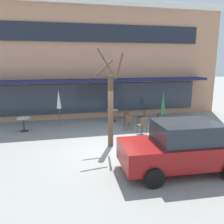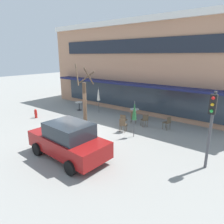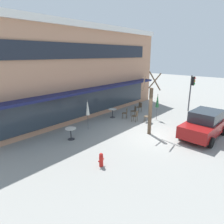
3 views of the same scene
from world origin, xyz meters
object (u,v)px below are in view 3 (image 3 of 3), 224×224
object	(u,v)px
patio_umbrella_green_folded	(88,108)
cafe_table_near_wall	(113,112)
cafe_chair_1	(148,116)
cafe_chair_4	(126,112)
traffic_light_pole	(192,87)
patio_umbrella_cream_folded	(157,101)
cafe_table_streetside	(71,132)
cafe_chair_3	(136,115)
cafe_chair_2	(134,110)
fire_hydrant	(101,160)
parked_sedan	(205,124)
cafe_chair_0	(139,106)
street_tree	(150,108)

from	to	relation	value
patio_umbrella_green_folded	cafe_table_near_wall	bearing A→B (deg)	8.56
cafe_chair_1	cafe_chair_4	world-z (taller)	same
cafe_table_near_wall	traffic_light_pole	xyz separation A→B (m)	(6.22, -4.28, 1.78)
patio_umbrella_cream_folded	cafe_chair_1	bearing A→B (deg)	165.88
cafe_table_streetside	cafe_chair_1	distance (m)	6.43
cafe_table_near_wall	cafe_chair_3	distance (m)	2.13
cafe_chair_4	traffic_light_pole	size ratio (longest dim) A/B	0.26
patio_umbrella_cream_folded	cafe_chair_2	xyz separation A→B (m)	(-0.35, 1.99, -1.10)
cafe_chair_2	cafe_chair_4	bearing A→B (deg)	170.25
cafe_chair_3	cafe_table_near_wall	bearing A→B (deg)	100.74
cafe_table_streetside	cafe_chair_2	bearing A→B (deg)	-1.68
fire_hydrant	cafe_chair_2	bearing A→B (deg)	23.94
traffic_light_pole	fire_hydrant	bearing A→B (deg)	-178.40
cafe_table_near_wall	parked_sedan	world-z (taller)	parked_sedan
patio_umbrella_cream_folded	cafe_chair_3	size ratio (longest dim) A/B	2.47
patio_umbrella_cream_folded	cafe_chair_0	world-z (taller)	patio_umbrella_cream_folded
patio_umbrella_cream_folded	cafe_chair_0	size ratio (longest dim) A/B	2.47
cafe_chair_3	cafe_chair_0	bearing A→B (deg)	27.16
cafe_chair_0	street_tree	bearing A→B (deg)	-139.68
patio_umbrella_green_folded	traffic_light_pole	xyz separation A→B (m)	(9.50, -3.79, 0.67)
patio_umbrella_green_folded	patio_umbrella_cream_folded	size ratio (longest dim) A/B	1.00
cafe_chair_3	parked_sedan	distance (m)	5.17
cafe_chair_3	cafe_chair_4	size ratio (longest dim) A/B	1.00
patio_umbrella_green_folded	cafe_chair_3	distance (m)	4.16
cafe_chair_2	fire_hydrant	distance (m)	8.53
cafe_table_near_wall	parked_sedan	distance (m)	7.28
cafe_table_streetside	parked_sedan	size ratio (longest dim) A/B	0.18
cafe_chair_3	parked_sedan	xyz separation A→B (m)	(0.36, -5.14, 0.35)
street_tree	fire_hydrant	distance (m)	5.36
cafe_table_streetside	cafe_chair_4	bearing A→B (deg)	-0.22
cafe_table_streetside	cafe_chair_2	world-z (taller)	cafe_chair_2
street_tree	patio_umbrella_green_folded	bearing A→B (deg)	120.08
parked_sedan	cafe_chair_4	bearing A→B (deg)	92.14
cafe_chair_3	patio_umbrella_cream_folded	bearing A→B (deg)	-35.63
cafe_chair_3	street_tree	xyz separation A→B (m)	(-1.51, -2.16, 1.30)
cafe_table_near_wall	cafe_chair_1	bearing A→B (deg)	-72.56
cafe_chair_0	fire_hydrant	world-z (taller)	cafe_chair_0
cafe_chair_0	cafe_chair_4	size ratio (longest dim) A/B	1.00
cafe_chair_4	parked_sedan	distance (m)	6.25
traffic_light_pole	patio_umbrella_green_folded	bearing A→B (deg)	158.26
patio_umbrella_green_folded	street_tree	bearing A→B (deg)	-59.92
cafe_chair_0	parked_sedan	distance (m)	6.87
cafe_chair_0	cafe_chair_3	xyz separation A→B (m)	(-2.61, -1.34, 0.00)
cafe_table_streetside	cafe_chair_1	bearing A→B (deg)	-17.63
cafe_table_streetside	cafe_chair_2	distance (m)	6.75
cafe_chair_3	traffic_light_pole	xyz separation A→B (m)	(5.82, -2.19, 1.77)
cafe_chair_1	traffic_light_pole	size ratio (longest dim) A/B	0.26
cafe_chair_3	traffic_light_pole	distance (m)	6.47
cafe_table_near_wall	cafe_table_streetside	size ratio (longest dim) A/B	1.00
cafe_chair_0	cafe_chair_2	bearing A→B (deg)	-164.06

